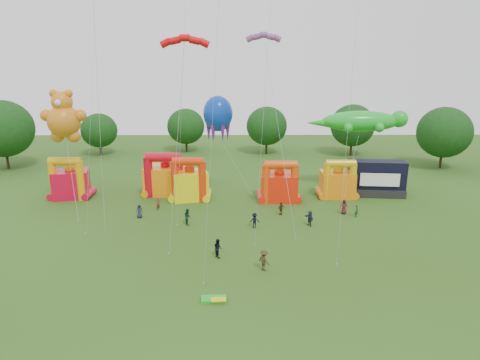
{
  "coord_description": "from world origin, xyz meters",
  "views": [
    {
      "loc": [
        2.12,
        -29.55,
        18.43
      ],
      "look_at": [
        2.47,
        18.0,
        5.16
      ],
      "focal_mm": 32.0,
      "sensor_mm": 36.0,
      "label": 1
    }
  ],
  "objects_px": {
    "spectator_4": "(281,209)",
    "bouncy_castle_0": "(70,182)",
    "gecko_kite": "(355,150)",
    "bouncy_castle_2": "(190,183)",
    "octopus_kite": "(231,151)",
    "spectator_0": "(139,211)",
    "stage_trailer": "(376,179)",
    "teddy_bear_kite": "(69,156)"
  },
  "relations": [
    {
      "from": "bouncy_castle_0",
      "to": "bouncy_castle_2",
      "type": "xyz_separation_m",
      "value": [
        16.62,
        -0.89,
        0.05
      ]
    },
    {
      "from": "spectator_4",
      "to": "bouncy_castle_2",
      "type": "bearing_deg",
      "value": -56.94
    },
    {
      "from": "octopus_kite",
      "to": "spectator_4",
      "type": "height_order",
      "value": "octopus_kite"
    },
    {
      "from": "bouncy_castle_0",
      "to": "spectator_0",
      "type": "distance_m",
      "value": 13.9
    },
    {
      "from": "gecko_kite",
      "to": "bouncy_castle_2",
      "type": "bearing_deg",
      "value": -174.84
    },
    {
      "from": "stage_trailer",
      "to": "gecko_kite",
      "type": "height_order",
      "value": "gecko_kite"
    },
    {
      "from": "stage_trailer",
      "to": "teddy_bear_kite",
      "type": "bearing_deg",
      "value": -172.4
    },
    {
      "from": "stage_trailer",
      "to": "teddy_bear_kite",
      "type": "distance_m",
      "value": 41.38
    },
    {
      "from": "gecko_kite",
      "to": "spectator_4",
      "type": "relative_size",
      "value": 8.97
    },
    {
      "from": "stage_trailer",
      "to": "spectator_4",
      "type": "height_order",
      "value": "stage_trailer"
    },
    {
      "from": "octopus_kite",
      "to": "spectator_4",
      "type": "xyz_separation_m",
      "value": [
        6.33,
        -7.92,
        -5.68
      ]
    },
    {
      "from": "teddy_bear_kite",
      "to": "spectator_0",
      "type": "relative_size",
      "value": 8.85
    },
    {
      "from": "bouncy_castle_0",
      "to": "teddy_bear_kite",
      "type": "xyz_separation_m",
      "value": [
        2.02,
        -4.58,
        4.68
      ]
    },
    {
      "from": "gecko_kite",
      "to": "spectator_4",
      "type": "height_order",
      "value": "gecko_kite"
    },
    {
      "from": "teddy_bear_kite",
      "to": "spectator_0",
      "type": "bearing_deg",
      "value": -20.74
    },
    {
      "from": "teddy_bear_kite",
      "to": "spectator_4",
      "type": "height_order",
      "value": "teddy_bear_kite"
    },
    {
      "from": "spectator_4",
      "to": "octopus_kite",
      "type": "bearing_deg",
      "value": -80.5
    },
    {
      "from": "stage_trailer",
      "to": "spectator_4",
      "type": "relative_size",
      "value": 4.93
    },
    {
      "from": "stage_trailer",
      "to": "spectator_0",
      "type": "distance_m",
      "value": 32.83
    },
    {
      "from": "spectator_4",
      "to": "bouncy_castle_0",
      "type": "bearing_deg",
      "value": -43.25
    },
    {
      "from": "bouncy_castle_2",
      "to": "octopus_kite",
      "type": "height_order",
      "value": "octopus_kite"
    },
    {
      "from": "bouncy_castle_0",
      "to": "gecko_kite",
      "type": "height_order",
      "value": "gecko_kite"
    },
    {
      "from": "bouncy_castle_0",
      "to": "spectator_0",
      "type": "xyz_separation_m",
      "value": [
        11.23,
        -8.06,
        -1.44
      ]
    },
    {
      "from": "bouncy_castle_2",
      "to": "spectator_0",
      "type": "distance_m",
      "value": 9.1
    },
    {
      "from": "bouncy_castle_0",
      "to": "octopus_kite",
      "type": "xyz_separation_m",
      "value": [
        22.21,
        0.74,
        4.19
      ]
    },
    {
      "from": "bouncy_castle_2",
      "to": "spectator_0",
      "type": "bearing_deg",
      "value": -126.91
    },
    {
      "from": "bouncy_castle_0",
      "to": "teddy_bear_kite",
      "type": "bearing_deg",
      "value": -66.18
    },
    {
      "from": "bouncy_castle_0",
      "to": "spectator_4",
      "type": "distance_m",
      "value": 29.46
    },
    {
      "from": "bouncy_castle_0",
      "to": "stage_trailer",
      "type": "bearing_deg",
      "value": 1.15
    },
    {
      "from": "bouncy_castle_0",
      "to": "stage_trailer",
      "type": "xyz_separation_m",
      "value": [
        42.78,
        0.86,
        0.12
      ]
    },
    {
      "from": "bouncy_castle_2",
      "to": "octopus_kite",
      "type": "distance_m",
      "value": 7.15
    },
    {
      "from": "teddy_bear_kite",
      "to": "spectator_0",
      "type": "distance_m",
      "value": 11.6
    },
    {
      "from": "teddy_bear_kite",
      "to": "gecko_kite",
      "type": "xyz_separation_m",
      "value": [
        37.47,
        5.75,
        -0.54
      ]
    },
    {
      "from": "bouncy_castle_2",
      "to": "spectator_0",
      "type": "xyz_separation_m",
      "value": [
        -5.39,
        -7.17,
        -1.49
      ]
    },
    {
      "from": "bouncy_castle_0",
      "to": "octopus_kite",
      "type": "height_order",
      "value": "octopus_kite"
    },
    {
      "from": "stage_trailer",
      "to": "teddy_bear_kite",
      "type": "relative_size",
      "value": 0.53
    },
    {
      "from": "bouncy_castle_2",
      "to": "octopus_kite",
      "type": "xyz_separation_m",
      "value": [
        5.59,
        1.63,
        4.14
      ]
    },
    {
      "from": "stage_trailer",
      "to": "gecko_kite",
      "type": "relative_size",
      "value": 0.55
    },
    {
      "from": "spectator_4",
      "to": "stage_trailer",
      "type": "bearing_deg",
      "value": -179.68
    },
    {
      "from": "stage_trailer",
      "to": "octopus_kite",
      "type": "relative_size",
      "value": 0.57
    },
    {
      "from": "bouncy_castle_0",
      "to": "bouncy_castle_2",
      "type": "height_order",
      "value": "bouncy_castle_2"
    },
    {
      "from": "teddy_bear_kite",
      "to": "gecko_kite",
      "type": "distance_m",
      "value": 37.91
    }
  ]
}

